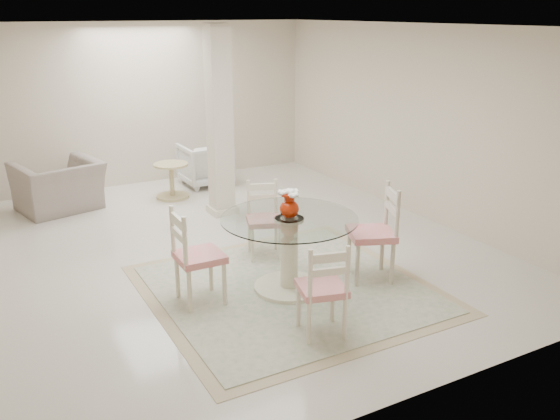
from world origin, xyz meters
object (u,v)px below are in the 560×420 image
column (220,123)px  recliner_taupe (59,186)px  dining_chair_north (264,213)px  armchair_white (205,164)px  dining_chair_south (324,283)px  dining_chair_east (379,226)px  red_vase (289,204)px  dining_chair_west (192,250)px  dining_table (289,254)px  side_table (172,182)px

column → recliner_taupe: bearing=148.4°
recliner_taupe → dining_chair_north: bearing=108.2°
column → armchair_white: 1.86m
dining_chair_north → dining_chair_south: size_ratio=0.99×
dining_chair_east → recliner_taupe: bearing=-125.8°
dining_chair_north → dining_chair_east: bearing=-36.9°
red_vase → dining_chair_west: red_vase is taller
column → red_vase: (-0.39, -2.71, -0.37)m
dining_chair_north → armchair_white: (0.53, 3.26, -0.18)m
red_vase → dining_chair_west: bearing=169.6°
red_vase → recliner_taupe: red_vase is taller
dining_chair_east → dining_chair_north: 1.45m
armchair_white → dining_chair_south: bearing=78.9°
column → dining_chair_south: (-0.59, -3.71, -0.81)m
dining_table → dining_chair_west: size_ratio=1.27×
dining_table → red_vase: (0.00, -0.00, 0.56)m
red_vase → column: bearing=81.9°
recliner_taupe → armchair_white: bearing=171.9°
dining_chair_east → recliner_taupe: 5.00m
dining_chair_north → side_table: size_ratio=1.81×
dining_chair_east → dining_chair_west: bearing=-79.7°
dining_table → recliner_taupe: size_ratio=1.25×
red_vase → armchair_white: bearing=80.2°
recliner_taupe → side_table: recliner_taupe is taller
column → recliner_taupe: 2.64m
dining_chair_south → armchair_white: (0.94, 5.25, -0.18)m
dining_chair_west → side_table: bearing=-14.8°
armchair_white → dining_table: bearing=79.2°
column → side_table: column is taller
dining_chair_east → side_table: 4.14m
recliner_taupe → column: bearing=134.2°
column → dining_chair_south: column is taller
recliner_taupe → red_vase: bearing=98.9°
dining_table → dining_chair_north: (0.21, 0.99, 0.12)m
dining_chair_south → armchair_white: 5.33m
armchair_white → recliner_taupe: bearing=5.0°
dining_table → dining_chair_west: 1.04m
dining_chair_east → side_table: bearing=-144.2°
red_vase → dining_chair_west: 1.09m
dining_chair_north → dining_table: bearing=-82.1°
dining_table → recliner_taupe: dining_table is taller
dining_chair_east → dining_chair_north: (-0.80, 1.21, -0.09)m
red_vase → side_table: red_vase is taller
dining_chair_east → recliner_taupe: (-2.70, 4.20, -0.25)m
dining_chair_west → dining_table: bearing=-99.8°
dining_table → dining_chair_east: size_ratio=1.20×
column → red_vase: size_ratio=8.78×
column → dining_chair_west: column is taller
recliner_taupe → armchair_white: 2.45m
dining_chair_south → side_table: (0.18, 4.78, -0.28)m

